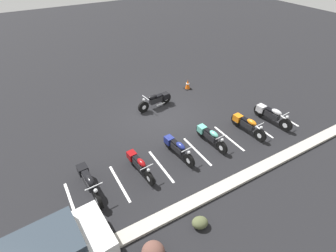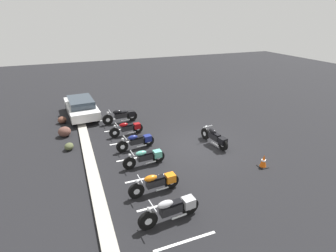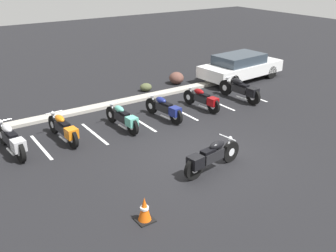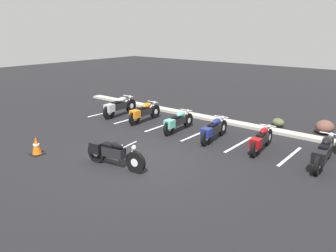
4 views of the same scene
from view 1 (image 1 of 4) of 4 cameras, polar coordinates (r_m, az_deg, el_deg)
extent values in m
plane|color=black|center=(14.01, -1.79, 2.22)|extent=(60.00, 60.00, 0.00)
cylinder|color=black|center=(14.21, -5.35, 4.14)|extent=(0.65, 0.20, 0.64)
cylinder|color=silver|center=(14.21, -5.35, 4.14)|extent=(0.26, 0.15, 0.24)
cylinder|color=black|center=(14.94, -0.50, 6.05)|extent=(0.65, 0.20, 0.64)
cylinder|color=silver|center=(14.94, -0.50, 6.05)|extent=(0.26, 0.15, 0.24)
cube|color=black|center=(14.51, -2.73, 5.68)|extent=(0.77, 0.37, 0.29)
ellipsoid|color=black|center=(14.28, -3.39, 6.35)|extent=(0.58, 0.32, 0.23)
cube|color=black|center=(14.49, -2.21, 6.55)|extent=(0.46, 0.29, 0.08)
cube|color=black|center=(14.83, -0.65, 6.58)|extent=(0.43, 0.40, 0.33)
cylinder|color=silver|center=(14.13, -5.01, 5.17)|extent=(0.26, 0.09, 0.52)
cylinder|color=silver|center=(14.03, -4.87, 6.14)|extent=(0.12, 0.60, 0.04)
sphere|color=silver|center=(14.01, -5.28, 5.70)|extent=(0.14, 0.14, 0.14)
cylinder|color=silver|center=(14.68, -1.61, 4.79)|extent=(0.54, 0.14, 0.07)
cylinder|color=black|center=(13.98, 24.23, 0.18)|extent=(0.18, 0.68, 0.67)
cylinder|color=silver|center=(13.98, 24.23, 0.18)|extent=(0.15, 0.26, 0.25)
cylinder|color=black|center=(14.63, 19.33, 3.14)|extent=(0.18, 0.68, 0.67)
cylinder|color=silver|center=(14.63, 19.33, 3.14)|extent=(0.15, 0.26, 0.25)
cube|color=black|center=(14.23, 21.70, 2.29)|extent=(0.35, 0.79, 0.30)
ellipsoid|color=#B7B7BC|center=(14.00, 22.59, 2.83)|extent=(0.31, 0.59, 0.24)
cube|color=black|center=(14.20, 21.34, 3.29)|extent=(0.28, 0.46, 0.08)
cube|color=#B7B7BC|center=(14.51, 19.62, 3.65)|extent=(0.40, 0.43, 0.34)
cylinder|color=silver|center=(13.89, 24.10, 1.30)|extent=(0.08, 0.27, 0.54)
cylinder|color=silver|center=(13.77, 24.16, 2.32)|extent=(0.63, 0.09, 0.04)
sphere|color=silver|center=(13.76, 24.52, 1.78)|extent=(0.14, 0.14, 0.14)
cylinder|color=silver|center=(14.59, 21.00, 1.95)|extent=(0.12, 0.56, 0.07)
cylinder|color=black|center=(12.86, 19.42, -1.93)|extent=(0.16, 0.64, 0.63)
cylinder|color=silver|center=(12.86, 19.42, -1.93)|extent=(0.14, 0.25, 0.24)
cylinder|color=black|center=(13.56, 14.71, 1.21)|extent=(0.16, 0.64, 0.63)
cylinder|color=silver|center=(13.56, 14.71, 1.21)|extent=(0.14, 0.25, 0.24)
cube|color=black|center=(13.14, 16.96, 0.29)|extent=(0.32, 0.74, 0.29)
ellipsoid|color=orange|center=(12.90, 17.78, 0.80)|extent=(0.28, 0.55, 0.23)
cube|color=black|center=(13.11, 16.58, 1.30)|extent=(0.26, 0.43, 0.08)
cube|color=orange|center=(13.44, 14.97, 1.72)|extent=(0.37, 0.40, 0.32)
cylinder|color=silver|center=(12.77, 19.25, -0.80)|extent=(0.07, 0.25, 0.51)
cylinder|color=silver|center=(12.66, 19.27, 0.23)|extent=(0.59, 0.08, 0.03)
sphere|color=silver|center=(12.64, 19.63, -0.33)|extent=(0.13, 0.13, 0.13)
cylinder|color=silver|center=(13.50, 16.38, -0.01)|extent=(0.10, 0.53, 0.07)
cylinder|color=black|center=(11.73, 11.65, -4.61)|extent=(0.15, 0.61, 0.60)
cylinder|color=silver|center=(11.73, 11.65, -4.61)|extent=(0.13, 0.24, 0.23)
cylinder|color=black|center=(12.50, 7.22, -1.13)|extent=(0.15, 0.61, 0.60)
cylinder|color=silver|center=(12.50, 7.22, -1.13)|extent=(0.13, 0.24, 0.23)
cube|color=black|center=(12.04, 9.28, -2.20)|extent=(0.30, 0.71, 0.27)
ellipsoid|color=#59B29E|center=(11.79, 9.98, -1.71)|extent=(0.27, 0.53, 0.22)
cube|color=black|center=(12.02, 8.87, -1.13)|extent=(0.24, 0.42, 0.07)
cube|color=#59B29E|center=(12.38, 7.41, -0.63)|extent=(0.35, 0.39, 0.31)
cylinder|color=silver|center=(11.63, 11.42, -3.43)|extent=(0.07, 0.24, 0.49)
cylinder|color=silver|center=(11.52, 11.37, -2.38)|extent=(0.57, 0.07, 0.03)
sphere|color=silver|center=(11.50, 11.73, -2.97)|extent=(0.13, 0.13, 0.13)
cylinder|color=silver|center=(12.41, 8.91, -2.44)|extent=(0.09, 0.51, 0.06)
cylinder|color=black|center=(10.92, 4.63, -7.46)|extent=(0.17, 0.62, 0.61)
cylinder|color=silver|center=(10.92, 4.63, -7.46)|extent=(0.14, 0.24, 0.23)
cylinder|color=black|center=(11.75, 0.10, -3.57)|extent=(0.17, 0.62, 0.61)
cylinder|color=silver|center=(11.75, 0.10, -3.57)|extent=(0.14, 0.24, 0.23)
cube|color=black|center=(11.26, 2.15, -4.79)|extent=(0.33, 0.73, 0.28)
ellipsoid|color=navy|center=(10.98, 2.77, -4.32)|extent=(0.29, 0.54, 0.22)
cube|color=black|center=(11.23, 1.67, -3.65)|extent=(0.26, 0.43, 0.07)
cube|color=navy|center=(11.62, 0.24, -3.06)|extent=(0.37, 0.40, 0.32)
cylinder|color=silver|center=(10.82, 4.31, -6.21)|extent=(0.08, 0.25, 0.49)
cylinder|color=silver|center=(10.69, 4.18, -5.09)|extent=(0.58, 0.09, 0.03)
sphere|color=silver|center=(10.67, 4.57, -5.73)|extent=(0.13, 0.13, 0.13)
cylinder|color=silver|center=(11.64, 1.92, -4.97)|extent=(0.12, 0.52, 0.07)
cylinder|color=black|center=(10.24, -4.04, -11.26)|extent=(0.16, 0.60, 0.60)
cylinder|color=silver|center=(10.24, -4.04, -11.26)|extent=(0.13, 0.24, 0.23)
cylinder|color=black|center=(11.12, -7.92, -6.84)|extent=(0.16, 0.60, 0.60)
cylinder|color=silver|center=(11.12, -7.92, -6.84)|extent=(0.13, 0.24, 0.23)
cube|color=black|center=(10.60, -6.24, -8.30)|extent=(0.31, 0.71, 0.27)
ellipsoid|color=maroon|center=(10.31, -5.82, -7.92)|extent=(0.28, 0.53, 0.22)
cube|color=black|center=(10.57, -6.73, -7.12)|extent=(0.25, 0.42, 0.07)
cube|color=maroon|center=(10.98, -7.88, -6.35)|extent=(0.36, 0.39, 0.31)
cylinder|color=silver|center=(10.13, -4.43, -9.99)|extent=(0.08, 0.24, 0.48)
cylinder|color=silver|center=(9.99, -4.66, -8.87)|extent=(0.56, 0.08, 0.03)
sphere|color=silver|center=(9.97, -4.27, -9.55)|extent=(0.13, 0.13, 0.13)
cylinder|color=silver|center=(10.97, -6.18, -8.37)|extent=(0.11, 0.50, 0.06)
cylinder|color=black|center=(9.81, -14.94, -15.31)|extent=(0.16, 0.68, 0.68)
cylinder|color=silver|center=(9.81, -14.94, -15.31)|extent=(0.14, 0.26, 0.26)
cylinder|color=black|center=(10.88, -17.98, -9.55)|extent=(0.16, 0.68, 0.68)
cylinder|color=silver|center=(10.88, -17.98, -9.55)|extent=(0.14, 0.26, 0.26)
cube|color=black|center=(10.25, -16.80, -11.52)|extent=(0.33, 0.79, 0.31)
ellipsoid|color=black|center=(9.91, -16.68, -11.20)|extent=(0.30, 0.59, 0.25)
cube|color=black|center=(10.23, -17.33, -10.11)|extent=(0.27, 0.46, 0.08)
cube|color=black|center=(10.72, -18.07, -9.02)|extent=(0.39, 0.43, 0.35)
cylinder|color=silver|center=(9.68, -15.46, -13.82)|extent=(0.08, 0.27, 0.55)
cylinder|color=silver|center=(9.53, -15.85, -12.53)|extent=(0.64, 0.07, 0.04)
sphere|color=silver|center=(9.50, -15.48, -13.39)|extent=(0.14, 0.14, 0.14)
cylinder|color=silver|center=(10.67, -16.25, -11.47)|extent=(0.10, 0.57, 0.07)
cylinder|color=black|center=(9.46, -19.46, -19.38)|extent=(0.65, 0.27, 0.64)
cube|color=#2D3842|center=(8.43, -27.16, -23.29)|extent=(2.51, 1.68, 0.45)
cube|color=#A8A399|center=(10.60, 13.19, -12.20)|extent=(18.00, 0.50, 0.12)
ellipsoid|color=brown|center=(8.55, -3.24, -25.77)|extent=(0.73, 0.73, 0.57)
ellipsoid|color=#4C5333|center=(9.22, 6.96, -20.15)|extent=(0.66, 0.60, 0.37)
cube|color=black|center=(16.69, 4.26, 8.18)|extent=(0.40, 0.40, 0.03)
cone|color=#EA590F|center=(16.55, 4.31, 9.08)|extent=(0.32, 0.32, 0.62)
cylinder|color=white|center=(16.54, 4.31, 9.17)|extent=(0.20, 0.20, 0.06)
cube|color=white|center=(15.24, 23.54, 1.96)|extent=(0.10, 2.10, 0.00)
cube|color=white|center=(13.95, 18.77, -0.12)|extent=(0.10, 2.10, 0.00)
cube|color=white|center=(12.80, 13.07, -2.60)|extent=(0.10, 2.10, 0.00)
cube|color=white|center=(11.83, 6.32, -5.49)|extent=(0.10, 2.10, 0.00)
cube|color=white|center=(11.08, -1.56, -8.73)|extent=(0.10, 2.10, 0.00)
cube|color=white|center=(10.61, -10.52, -12.15)|extent=(0.10, 2.10, 0.00)
cube|color=white|center=(10.44, -20.28, -15.46)|extent=(0.10, 2.10, 0.00)
camera|label=2|loc=(17.10, 49.25, 20.50)|focal=28.00mm
camera|label=3|loc=(22.31, 3.56, 30.18)|focal=42.00mm
camera|label=4|loc=(17.71, -35.74, 17.46)|focal=35.00mm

